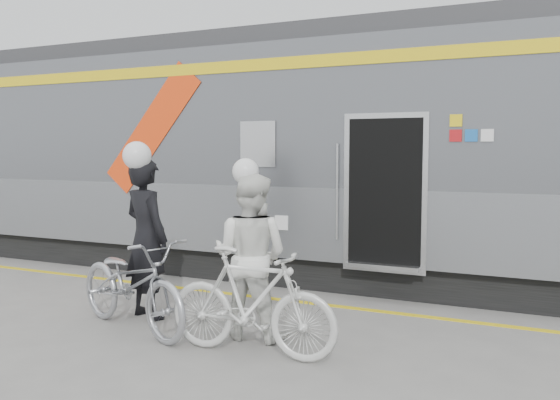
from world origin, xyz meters
The scene contains 9 objects.
ground centered at (0.00, 0.00, 0.00)m, with size 90.00×90.00×0.00m, color slate.
train centered at (-0.52, 4.19, 2.05)m, with size 24.00×3.17×4.10m.
safety_strip centered at (0.00, 2.15, 0.00)m, with size 24.00×0.12×0.01m, color yellow.
man centered at (-0.89, 0.63, 1.03)m, with size 0.75×0.50×2.07m, color black.
bicycle_left centered at (-0.69, 0.08, 0.57)m, with size 0.76×2.17×1.14m, color #A5A7AD.
woman centered at (0.71, 0.47, 0.95)m, with size 0.92×0.72×1.90m, color white.
bicycle_right centered at (1.01, -0.08, 0.57)m, with size 0.54×1.91×1.15m, color silver.
helmet_man centered at (-0.89, 0.63, 2.25)m, with size 0.36×0.36×0.36m, color white.
helmet_woman centered at (0.71, 0.47, 2.05)m, with size 0.30×0.30×0.30m, color white.
Camera 1 is at (3.85, -5.46, 2.16)m, focal length 38.00 mm.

